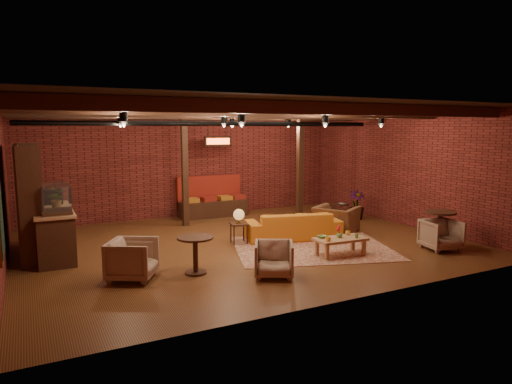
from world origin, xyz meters
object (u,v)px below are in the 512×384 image
coffee_table (340,240)px  armchair_a (132,257)px  armchair_far (441,233)px  armchair_b (274,258)px  round_table_left (195,249)px  plant_tall (357,177)px  round_table_right (440,223)px  side_table_lamp (239,217)px  armchair_right (336,215)px  side_table_book (340,205)px  sofa (293,225)px

coffee_table → armchair_a: bearing=174.3°
coffee_table → armchair_far: bearing=-15.9°
armchair_a → armchair_b: 2.59m
round_table_left → plant_tall: (6.07, 2.74, 0.82)m
armchair_b → plant_tall: plant_tall is taller
armchair_b → round_table_right: (4.51, 0.17, 0.19)m
round_table_left → armchair_a: armchair_a is taller
side_table_lamp → armchair_far: (3.83, -2.60, -0.25)m
armchair_right → coffee_table: bearing=115.7°
round_table_left → side_table_book: bearing=28.4°
armchair_b → armchair_a: bearing=-175.1°
sofa → armchair_a: (-4.21, -1.31, 0.07)m
armchair_a → side_table_lamp: bearing=-32.5°
side_table_lamp → armchair_b: 2.58m
armchair_b → armchair_right: (3.26, 2.46, 0.10)m
plant_tall → coffee_table: bearing=-134.0°
coffee_table → side_table_book: (2.54, 3.34, 0.06)m
side_table_book → side_table_lamp: bearing=-160.9°
round_table_right → plant_tall: (0.32, 3.39, 0.75)m
sofa → side_table_book: (2.66, 1.60, 0.07)m
round_table_right → armchair_far: bearing=-132.9°
side_table_lamp → round_table_right: side_table_lamp is taller
armchair_a → side_table_book: size_ratio=1.78×
sofa → plant_tall: (2.99, 1.23, 0.96)m
side_table_lamp → round_table_left: size_ratio=1.17×
armchair_a → side_table_book: (6.88, 2.91, -0.00)m
sofa → round_table_right: 3.44m
side_table_lamp → armchair_a: size_ratio=1.02×
side_table_lamp → armchair_right: bearing=-1.4°
coffee_table → armchair_b: size_ratio=1.60×
armchair_far → armchair_right: bearing=124.1°
armchair_far → coffee_table: bearing=176.1°
coffee_table → round_table_left: bearing=175.9°
side_table_lamp → side_table_book: bearing=19.1°
side_table_book → armchair_far: armchair_far is taller
round_table_left → armchair_b: size_ratio=0.99×
round_table_left → armchair_right: 4.78m
armchair_b → armchair_right: armchair_right is taller
side_table_book → armchair_far: size_ratio=0.61×
coffee_table → armchair_right: armchair_right is taller
round_table_left → armchair_far: 5.60m
coffee_table → round_table_left: (-3.20, 0.23, 0.14)m
coffee_table → armchair_far: armchair_far is taller
side_table_lamp → coffee_table: bearing=-52.1°
round_table_right → coffee_table: bearing=170.7°
round_table_left → armchair_a: (-1.14, 0.20, -0.08)m
side_table_lamp → armchair_b: side_table_lamp is taller
sofa → armchair_b: (-1.84, -2.33, 0.02)m
side_table_lamp → armchair_far: 4.64m
armchair_b → armchair_right: size_ratio=0.69×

